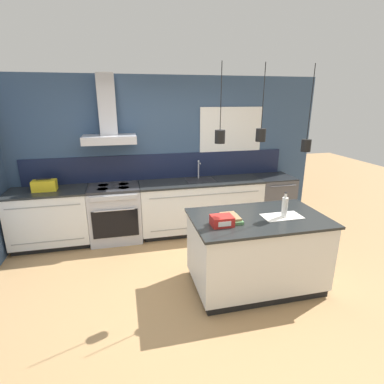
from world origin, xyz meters
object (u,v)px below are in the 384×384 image
object	(u,v)px
yellow_toolbox	(44,185)
dishwasher	(272,200)
red_supply_box	(222,221)
bottle_on_island	(285,207)
book_stack	(230,219)
oven_range	(116,213)

from	to	relation	value
yellow_toolbox	dishwasher	bearing A→B (deg)	-0.00
dishwasher	yellow_toolbox	world-z (taller)	yellow_toolbox
dishwasher	red_supply_box	xyz separation A→B (m)	(-1.60, -1.83, 0.51)
dishwasher	bottle_on_island	size ratio (longest dim) A/B	2.97
bottle_on_island	book_stack	distance (m)	0.66
bottle_on_island	book_stack	world-z (taller)	bottle_on_island
dishwasher	red_supply_box	world-z (taller)	red_supply_box
oven_range	book_stack	size ratio (longest dim) A/B	3.14
red_supply_box	yellow_toolbox	world-z (taller)	yellow_toolbox
dishwasher	bottle_on_island	bearing A→B (deg)	-114.76
oven_range	dishwasher	distance (m)	2.79
red_supply_box	oven_range	bearing A→B (deg)	122.95
book_stack	bottle_on_island	bearing A→B (deg)	-3.18
oven_range	red_supply_box	bearing A→B (deg)	-57.05
dishwasher	book_stack	distance (m)	2.33
dishwasher	bottle_on_island	distance (m)	2.04
yellow_toolbox	book_stack	bearing A→B (deg)	-36.91
dishwasher	yellow_toolbox	xyz separation A→B (m)	(-3.79, 0.00, 0.54)
book_stack	dishwasher	bearing A→B (deg)	49.73
bottle_on_island	yellow_toolbox	xyz separation A→B (m)	(-2.97, 1.78, -0.05)
oven_range	dishwasher	bearing A→B (deg)	0.09
dishwasher	yellow_toolbox	bearing A→B (deg)	180.00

